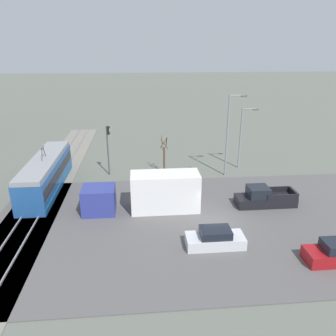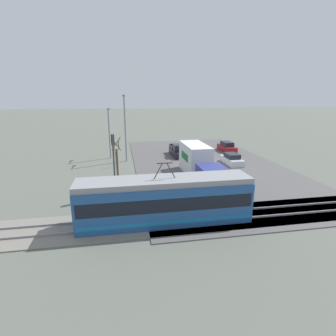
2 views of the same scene
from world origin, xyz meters
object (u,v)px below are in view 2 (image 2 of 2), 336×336
sedan_car_0 (227,147)px  street_lamp_near_crossing (125,124)px  no_parking_sign (115,157)px  box_truck (198,163)px  traffic_light_pole (114,157)px  pickup_truck (178,151)px  street_tree (117,159)px  sedan_car_1 (232,160)px  light_rail_tram (165,201)px  street_lamp_mid_block (109,129)px

sedan_car_0 → street_lamp_near_crossing: size_ratio=0.51×
sedan_car_0 → no_parking_sign: 19.29m
box_truck → sedan_car_0: size_ratio=2.20×
traffic_light_pole → street_lamp_near_crossing: bearing=-95.7°
pickup_truck → street_tree: size_ratio=1.23×
box_truck → no_parking_sign: box_truck is taller
sedan_car_1 → no_parking_sign: (15.47, -1.37, 0.62)m
box_truck → no_parking_sign: size_ratio=4.97×
sedan_car_0 → no_parking_sign: (18.08, 6.70, 0.55)m
traffic_light_pole → no_parking_sign: traffic_light_pole is taller
no_parking_sign → traffic_light_pole: bearing=90.6°
pickup_truck → sedan_car_0: size_ratio=1.17×
light_rail_tram → street_tree: size_ratio=2.78×
sedan_car_0 → street_tree: street_tree is taller
traffic_light_pole → sedan_car_0: bearing=-136.7°
box_truck → pickup_truck: (-0.01, -10.66, -0.90)m
pickup_truck → street_lamp_mid_block: street_lamp_mid_block is taller
street_tree → street_lamp_near_crossing: bearing=-99.5°
sedan_car_1 → street_lamp_near_crossing: street_lamp_near_crossing is taller
pickup_truck → traffic_light_pole: (9.25, 14.90, 2.90)m
street_lamp_mid_block → no_parking_sign: 6.26m
sedan_car_0 → sedan_car_1: bearing=-107.9°
sedan_car_1 → light_rail_tram: bearing=52.0°
no_parking_sign → pickup_truck: bearing=-153.6°
pickup_truck → no_parking_sign: 10.47m
traffic_light_pole → light_rail_tram: bearing=120.8°
light_rail_tram → traffic_light_pole: bearing=-59.2°
sedan_car_0 → street_lamp_near_crossing: street_lamp_near_crossing is taller
sedan_car_1 → box_truck: bearing=37.1°
no_parking_sign → box_truck: bearing=147.3°
sedan_car_0 → street_tree: size_ratio=1.05×
pickup_truck → sedan_car_1: size_ratio=1.27×
street_tree → street_lamp_mid_block: street_lamp_mid_block is taller
box_truck → street_lamp_mid_block: size_ratio=1.42×
traffic_light_pole → street_lamp_near_crossing: 13.56m
light_rail_tram → street_lamp_mid_block: street_lamp_mid_block is taller
street_lamp_near_crossing → street_tree: bearing=80.5°
street_lamp_near_crossing → no_parking_sign: street_lamp_near_crossing is taller
box_truck → sedan_car_0: 15.45m
box_truck → street_lamp_mid_block: bearing=-48.4°
street_tree → street_lamp_near_crossing: 7.87m
street_lamp_near_crossing → no_parking_sign: 5.26m
sedan_car_1 → no_parking_sign: bearing=-5.1°
traffic_light_pole → street_lamp_mid_block: 15.73m
street_tree → no_parking_sign: (0.27, -3.95, -0.76)m
traffic_light_pole → sedan_car_1: bearing=-150.0°
light_rail_tram → traffic_light_pole: 7.39m
pickup_truck → street_lamp_mid_block: size_ratio=0.75×
traffic_light_pole → street_lamp_near_crossing: street_lamp_near_crossing is taller
pickup_truck → sedan_car_1: pickup_truck is taller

